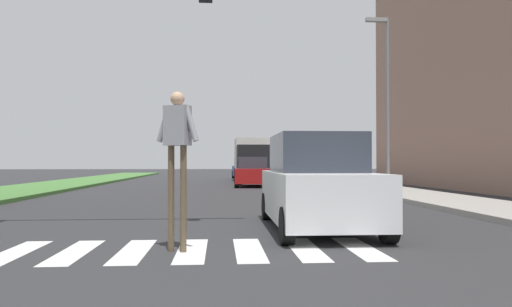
# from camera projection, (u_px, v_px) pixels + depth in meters

# --- Properties ---
(ground_plane) EXTENTS (140.00, 140.00, 0.00)m
(ground_plane) POSITION_uv_depth(u_px,v_px,m) (204.00, 186.00, 28.93)
(ground_plane) COLOR #2D2D30
(crosswalk) EXTENTS (6.75, 2.20, 0.01)m
(crosswalk) POSITION_uv_depth(u_px,v_px,m) (163.00, 251.00, 7.79)
(crosswalk) COLOR silver
(crosswalk) RESTS_ON ground_plane
(median_strip) EXTENTS (4.21, 64.00, 0.15)m
(median_strip) POSITION_uv_depth(u_px,v_px,m) (46.00, 187.00, 26.33)
(median_strip) COLOR #477A38
(median_strip) RESTS_ON ground_plane
(sidewalk_right) EXTENTS (3.00, 64.00, 0.15)m
(sidewalk_right) POSITION_uv_depth(u_px,v_px,m) (360.00, 186.00, 27.57)
(sidewalk_right) COLOR #9E9991
(sidewalk_right) RESTS_ON ground_plane
(street_lamp_right) EXTENTS (1.02, 0.24, 7.50)m
(street_lamp_right) POSITION_uv_depth(u_px,v_px,m) (386.00, 88.00, 21.54)
(street_lamp_right) COLOR slate
(street_lamp_right) RESTS_ON sidewalk_right
(pedestrian_performer) EXTENTS (0.71, 0.41, 2.49)m
(pedestrian_performer) POSITION_uv_depth(u_px,v_px,m) (177.00, 145.00, 7.75)
(pedestrian_performer) COLOR brown
(pedestrian_performer) RESTS_ON ground_plane
(suv_crossing) EXTENTS (1.98, 4.61, 1.97)m
(suv_crossing) POSITION_uv_depth(u_px,v_px,m) (317.00, 184.00, 10.34)
(suv_crossing) COLOR silver
(suv_crossing) RESTS_ON ground_plane
(sedan_midblock) EXTENTS (2.26, 4.37, 1.68)m
(sedan_midblock) POSITION_uv_depth(u_px,v_px,m) (253.00, 173.00, 28.37)
(sedan_midblock) COLOR maroon
(sedan_midblock) RESTS_ON ground_plane
(sedan_distant) EXTENTS (2.01, 4.31, 1.74)m
(sedan_distant) POSITION_uv_depth(u_px,v_px,m) (244.00, 169.00, 41.77)
(sedan_distant) COLOR navy
(sedan_distant) RESTS_ON ground_plane
(truck_box_delivery) EXTENTS (2.40, 6.20, 3.10)m
(truck_box_delivery) POSITION_uv_depth(u_px,v_px,m) (252.00, 159.00, 36.12)
(truck_box_delivery) COLOR black
(truck_box_delivery) RESTS_ON ground_plane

